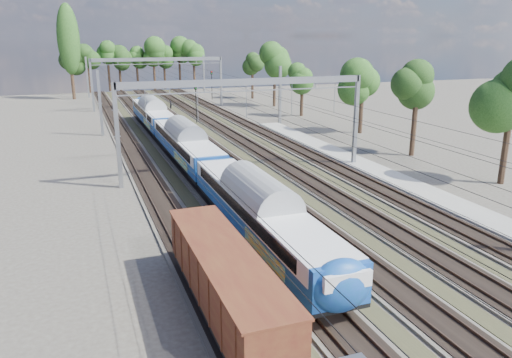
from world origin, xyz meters
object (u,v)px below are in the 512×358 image
object	(u,v)px
emu_train	(186,140)
signal_far	(212,81)
signal_near	(196,99)
worker	(171,105)
freight_boxcar	(225,280)

from	to	relation	value
emu_train	signal_far	bearing A→B (deg)	72.17
signal_near	emu_train	bearing A→B (deg)	-84.42
worker	signal_near	xyz separation A→B (m)	(1.08, -15.06, 2.77)
emu_train	freight_boxcar	bearing A→B (deg)	-98.94
emu_train	worker	xyz separation A→B (m)	(5.96, 40.19, -1.79)
freight_boxcar	signal_far	distance (m)	83.71
worker	signal_near	bearing A→B (deg)	-178.70
signal_near	signal_far	bearing A→B (deg)	91.42
signal_far	freight_boxcar	bearing A→B (deg)	-124.13
signal_near	signal_far	distance (m)	28.90
freight_boxcar	signal_far	bearing A→B (deg)	75.24
freight_boxcar	worker	xyz separation A→B (m)	(10.46, 68.80, -1.17)
freight_boxcar	signal_far	xyz separation A→B (m)	(21.33, 80.93, 1.68)
worker	freight_boxcar	bearing A→B (deg)	168.56
freight_boxcar	worker	world-z (taller)	freight_boxcar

